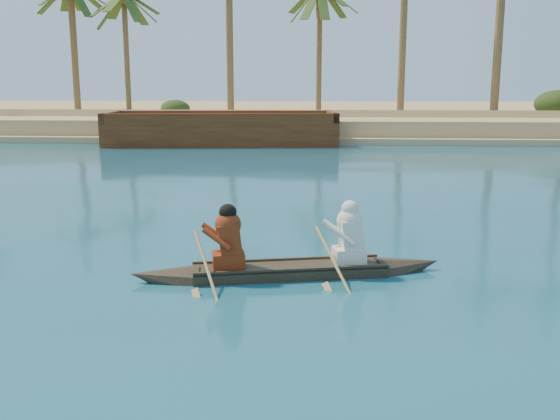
# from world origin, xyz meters

# --- Properties ---
(sandy_embankment) EXTENTS (150.00, 51.00, 1.50)m
(sandy_embankment) POSITION_xyz_m (0.00, 46.89, 0.53)
(sandy_embankment) COLOR tan
(sandy_embankment) RESTS_ON ground
(palm_grove) EXTENTS (110.00, 14.00, 16.00)m
(palm_grove) POSITION_xyz_m (0.00, 35.00, 8.00)
(palm_grove) COLOR #32491A
(palm_grove) RESTS_ON ground
(shrub_cluster) EXTENTS (100.00, 6.00, 2.40)m
(shrub_cluster) POSITION_xyz_m (0.00, 31.50, 1.20)
(shrub_cluster) COLOR #1E3212
(shrub_cluster) RESTS_ON ground
(canoe) EXTENTS (5.60, 1.94, 1.54)m
(canoe) POSITION_xyz_m (7.93, -3.24, 0.30)
(canoe) COLOR #3A301F
(canoe) RESTS_ON ground
(barge_mid) EXTENTS (13.53, 5.67, 2.19)m
(barge_mid) POSITION_xyz_m (2.57, 22.21, 0.77)
(barge_mid) COLOR brown
(barge_mid) RESTS_ON ground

